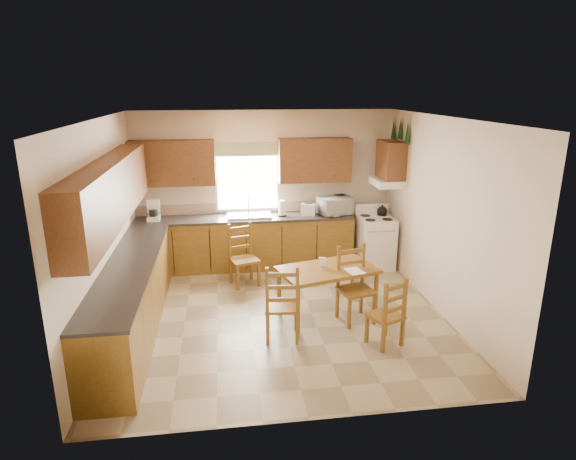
{
  "coord_description": "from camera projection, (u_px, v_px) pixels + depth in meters",
  "views": [
    {
      "loc": [
        -0.74,
        -6.08,
        3.08
      ],
      "look_at": [
        0.15,
        0.3,
        1.15
      ],
      "focal_mm": 30.0,
      "sensor_mm": 36.0,
      "label": 1
    }
  ],
  "objects": [
    {
      "name": "window_pane",
      "position": [
        247.0,
        178.0,
        8.37
      ],
      "size": [
        1.05,
        0.01,
        1.1
      ],
      "primitive_type": "cube",
      "color": "white",
      "rests_on": "wall_back"
    },
    {
      "name": "wall_right",
      "position": [
        441.0,
        216.0,
        6.66
      ],
      "size": [
        4.5,
        4.5,
        0.0
      ],
      "primitive_type": "plane",
      "color": "beige",
      "rests_on": "floor"
    },
    {
      "name": "ceiling",
      "position": [
        279.0,
        118.0,
        5.98
      ],
      "size": [
        4.5,
        4.5,
        0.0
      ],
      "primitive_type": "plane",
      "color": "#9C6939",
      "rests_on": "floor"
    },
    {
      "name": "upper_cab_back_left",
      "position": [
        172.0,
        163.0,
        8.0
      ],
      "size": [
        1.41,
        0.33,
        0.75
      ],
      "primitive_type": "cube",
      "color": "brown",
      "rests_on": "wall_back"
    },
    {
      "name": "stove",
      "position": [
        375.0,
        243.0,
        8.44
      ],
      "size": [
        0.6,
        0.61,
        0.88
      ],
      "primitive_type": "cube",
      "rotation": [
        0.0,
        0.0,
        0.0
      ],
      "color": "white",
      "rests_on": "floor"
    },
    {
      "name": "counter_back",
      "position": [
        245.0,
        218.0,
        8.3
      ],
      "size": [
        3.75,
        0.63,
        0.04
      ],
      "primitive_type": "cube",
      "color": "#332D2A",
      "rests_on": "lower_cab_back"
    },
    {
      "name": "sink_basin",
      "position": [
        249.0,
        216.0,
        8.3
      ],
      "size": [
        0.75,
        0.45,
        0.04
      ],
      "primitive_type": "cube",
      "color": "silver",
      "rests_on": "counter_back"
    },
    {
      "name": "range_hood",
      "position": [
        387.0,
        182.0,
        8.15
      ],
      "size": [
        0.44,
        0.62,
        0.12
      ],
      "primitive_type": "cube",
      "color": "white",
      "rests_on": "wall_right"
    },
    {
      "name": "lower_cab_back",
      "position": [
        245.0,
        243.0,
        8.43
      ],
      "size": [
        3.75,
        0.6,
        0.88
      ],
      "primitive_type": "cube",
      "color": "brown",
      "rests_on": "floor"
    },
    {
      "name": "dining_table",
      "position": [
        327.0,
        292.0,
        6.66
      ],
      "size": [
        1.46,
        1.07,
        0.7
      ],
      "primitive_type": "cube",
      "rotation": [
        0.0,
        0.0,
        0.27
      ],
      "color": "brown",
      "rests_on": "floor"
    },
    {
      "name": "toaster",
      "position": [
        308.0,
        210.0,
        8.37
      ],
      "size": [
        0.28,
        0.22,
        0.2
      ],
      "primitive_type": "cube",
      "rotation": [
        0.0,
        0.0,
        -0.32
      ],
      "color": "white",
      "rests_on": "counter_back"
    },
    {
      "name": "chair_far_left",
      "position": [
        244.0,
        256.0,
        7.64
      ],
      "size": [
        0.51,
        0.5,
        0.99
      ],
      "primitive_type": "cube",
      "rotation": [
        0.0,
        0.0,
        0.3
      ],
      "color": "brown",
      "rests_on": "floor"
    },
    {
      "name": "floor",
      "position": [
        280.0,
        315.0,
        6.75
      ],
      "size": [
        4.5,
        4.5,
        0.0
      ],
      "primitive_type": "plane",
      "color": "#988462",
      "rests_on": "ground"
    },
    {
      "name": "wall_left",
      "position": [
        103.0,
        229.0,
        6.07
      ],
      "size": [
        4.5,
        4.5,
        0.0
      ],
      "primitive_type": "plane",
      "color": "beige",
      "rests_on": "floor"
    },
    {
      "name": "upper_cab_stove",
      "position": [
        391.0,
        160.0,
        8.05
      ],
      "size": [
        0.33,
        0.62,
        0.62
      ],
      "primitive_type": "cube",
      "color": "brown",
      "rests_on": "wall_right"
    },
    {
      "name": "table_paper",
      "position": [
        355.0,
        271.0,
        6.46
      ],
      "size": [
        0.26,
        0.31,
        0.0
      ],
      "primitive_type": "cube",
      "rotation": [
        0.0,
        0.0,
        0.22
      ],
      "color": "white",
      "rests_on": "dining_table"
    },
    {
      "name": "table_card",
      "position": [
        322.0,
        262.0,
        6.62
      ],
      "size": [
        0.1,
        0.06,
        0.13
      ],
      "primitive_type": "cube",
      "rotation": [
        0.0,
        0.0,
        -0.4
      ],
      "color": "white",
      "rests_on": "dining_table"
    },
    {
      "name": "microwave",
      "position": [
        335.0,
        206.0,
        8.41
      ],
      "size": [
        0.61,
        0.52,
        0.31
      ],
      "primitive_type": "imported",
      "rotation": [
        0.0,
        0.0,
        0.33
      ],
      "color": "white",
      "rests_on": "counter_back"
    },
    {
      "name": "chair_far_right",
      "position": [
        356.0,
        286.0,
        6.45
      ],
      "size": [
        0.51,
        0.5,
        1.03
      ],
      "primitive_type": "cube",
      "rotation": [
        0.0,
        0.0,
        0.22
      ],
      "color": "brown",
      "rests_on": "floor"
    },
    {
      "name": "window_frame",
      "position": [
        247.0,
        178.0,
        8.38
      ],
      "size": [
        1.13,
        0.02,
        1.18
      ],
      "primitive_type": "cube",
      "color": "white",
      "rests_on": "wall_back"
    },
    {
      "name": "upper_cab_left",
      "position": [
        110.0,
        192.0,
        5.8
      ],
      "size": [
        0.33,
        3.6,
        0.75
      ],
      "primitive_type": "cube",
      "color": "brown",
      "rests_on": "wall_left"
    },
    {
      "name": "backsplash",
      "position": [
        244.0,
        208.0,
        8.54
      ],
      "size": [
        3.75,
        0.01,
        0.18
      ],
      "primitive_type": "cube",
      "color": "#9E826A",
      "rests_on": "counter_back"
    },
    {
      "name": "paper_towel",
      "position": [
        282.0,
        208.0,
        8.31
      ],
      "size": [
        0.13,
        0.13,
        0.28
      ],
      "primitive_type": "cylinder",
      "rotation": [
        0.0,
        0.0,
        0.15
      ],
      "color": "white",
      "rests_on": "counter_back"
    },
    {
      "name": "wall_front",
      "position": [
        311.0,
        291.0,
        4.23
      ],
      "size": [
        4.5,
        4.5,
        0.0
      ],
      "primitive_type": "plane",
      "color": "beige",
      "rests_on": "floor"
    },
    {
      "name": "chair_near_left",
      "position": [
        282.0,
        301.0,
        6.0
      ],
      "size": [
        0.47,
        0.45,
        1.01
      ],
      "primitive_type": "cube",
      "rotation": [
        0.0,
        0.0,
        3.03
      ],
      "color": "brown",
      "rests_on": "floor"
    },
    {
      "name": "upper_cab_back_right",
      "position": [
        315.0,
        160.0,
        8.31
      ],
      "size": [
        1.25,
        0.33,
        0.75
      ],
      "primitive_type": "cube",
      "color": "brown",
      "rests_on": "wall_back"
    },
    {
      "name": "window_valance",
      "position": [
        247.0,
        149.0,
        8.2
      ],
      "size": [
        1.19,
        0.01,
        0.24
      ],
      "primitive_type": "cube",
      "color": "#406430",
      "rests_on": "wall_back"
    },
    {
      "name": "chair_near_right",
      "position": [
        386.0,
        311.0,
        5.87
      ],
      "size": [
        0.49,
        0.48,
        0.89
      ],
      "primitive_type": "cube",
      "rotation": [
        0.0,
        0.0,
        3.56
      ],
      "color": "brown",
      "rests_on": "floor"
    },
    {
      "name": "lower_cab_left",
      "position": [
        132.0,
        299.0,
        6.23
      ],
      "size": [
        0.6,
        3.6,
        0.88
      ],
      "primitive_type": "cube",
      "color": "brown",
      "rests_on": "floor"
    },
    {
      "name": "pine_decal_a",
      "position": [
        408.0,
        132.0,
        7.62
      ],
      "size": [
        0.22,
        0.22,
        0.36
      ],
      "primitive_type": "cone",
      "color": "black",
      "rests_on": "wall_right"
    },
    {
      "name": "wall_back",
      "position": [
        264.0,
        188.0,
        8.5
      ],
      "size": [
        4.5,
        4.5,
        0.0
      ],
      "primitive_type": "plane",
      "color": "beige",
      "rests_on": "floor"
    },
    {
      "name": "pine_decal_c",
      "position": [
        394.0,
        129.0,
        8.23
      ],
      "size": [
        0.22,
        0.22,
        0.36
      ],
      "primitive_type": "cone",
      "color": "black",
      "rests_on": "wall_right"
    },
    {
      "name": "pine_decal_b",
      "position": [
        400.0,
        128.0,
        7.92
      ],
      "size": [
        0.22,
        0.22,
        0.36
      ],
      "primitive_type": "cone",
      "color": "black",
      "rests_on": "wall_right"
    },
    {
      "name": "counter_left",
      "position": [
        129.0,
        265.0,
        6.1
      ],
      "size": [
        0.63,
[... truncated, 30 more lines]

